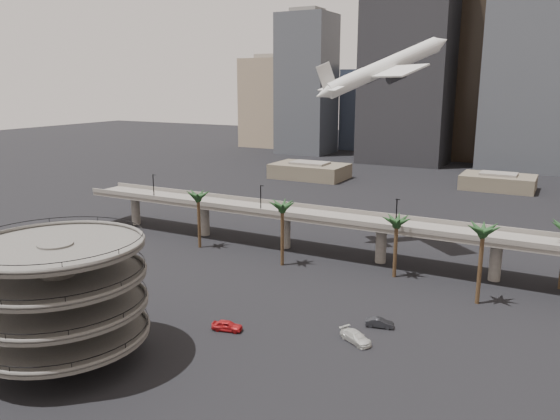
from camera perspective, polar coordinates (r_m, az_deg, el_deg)
The scene contains 10 objects.
ground at distance 74.46m, azimuth -12.15°, elevation -16.09°, with size 700.00×700.00×0.00m, color black.
parking_ramp at distance 76.50m, azimuth -22.02°, elevation -7.86°, with size 22.20×22.20×17.35m.
overpass at distance 116.00m, azimuth 5.41°, elevation -1.20°, with size 130.00×9.30×14.70m.
palm_trees at distance 103.99m, azimuth 9.66°, elevation -0.77°, with size 76.40×18.40×14.00m.
low_buildings at distance 197.27m, azimuth 17.20°, elevation 2.91°, with size 135.00×27.50×6.80m.
skyline at distance 267.34m, azimuth 22.78°, elevation 13.04°, with size 269.00×86.00×109.46m.
airborne_jet at distance 124.35m, azimuth 10.72°, elevation 14.33°, with size 25.55×25.84×15.38m.
car_a at distance 83.28m, azimuth -5.55°, elevation -11.93°, with size 1.85×4.61×1.57m, color red.
car_b at distance 85.32m, azimuth 10.37°, elevation -11.52°, with size 1.47×4.22×1.39m, color #222428.
car_c at distance 80.29m, azimuth 7.92°, elevation -13.01°, with size 2.18×5.37×1.56m, color silver.
Camera 1 is at (43.24, -48.74, 36.06)m, focal length 35.00 mm.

